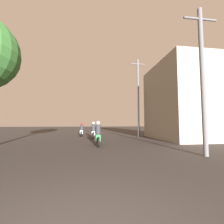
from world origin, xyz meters
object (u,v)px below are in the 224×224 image
object	(u,v)px
utility_pole_near	(203,76)
building_right_near	(182,102)
motorcycle_green	(98,136)
utility_pole_far	(138,96)
motorcycle_white	(93,132)
motorcycle_silver	(82,131)

from	to	relation	value
utility_pole_near	building_right_near	bearing A→B (deg)	63.84
building_right_near	motorcycle_green	bearing A→B (deg)	-159.54
utility_pole_near	utility_pole_far	distance (m)	9.65
motorcycle_white	utility_pole_far	bearing A→B (deg)	27.13
motorcycle_green	utility_pole_far	size ratio (longest dim) A/B	0.25
motorcycle_green	utility_pole_far	xyz separation A→B (m)	(4.57, 5.84, 3.76)
motorcycle_green	motorcycle_white	size ratio (longest dim) A/B	1.00
motorcycle_silver	utility_pole_near	bearing A→B (deg)	-66.89
building_right_near	motorcycle_silver	bearing A→B (deg)	157.49
motorcycle_green	utility_pole_far	world-z (taller)	utility_pole_far
motorcycle_green	utility_pole_near	xyz separation A→B (m)	(4.47, -3.76, 2.88)
motorcycle_green	motorcycle_white	xyz separation A→B (m)	(-0.25, 4.30, 0.00)
utility_pole_near	motorcycle_green	bearing A→B (deg)	139.89
motorcycle_white	utility_pole_near	distance (m)	9.77
motorcycle_green	utility_pole_near	distance (m)	6.51
motorcycle_green	motorcycle_silver	xyz separation A→B (m)	(-1.46, 6.70, -0.04)
motorcycle_white	utility_pole_near	size ratio (longest dim) A/B	0.32
building_right_near	utility_pole_near	bearing A→B (deg)	-116.16
building_right_near	utility_pole_near	xyz separation A→B (m)	(-3.27, -6.65, 0.13)
motorcycle_white	building_right_near	bearing A→B (deg)	-0.68
building_right_near	utility_pole_far	distance (m)	4.45
building_right_near	utility_pole_far	bearing A→B (deg)	136.93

